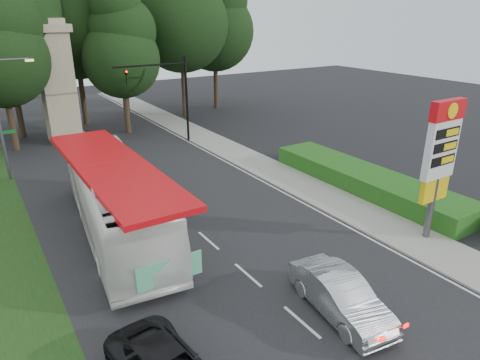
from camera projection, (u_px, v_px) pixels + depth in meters
ground at (311, 331)px, 14.95m from camera, size 120.00×120.00×0.00m
road_surface at (171, 208)px, 24.38m from camera, size 14.00×80.00×0.02m
sidewalk_right at (288, 178)px, 28.62m from camera, size 3.00×80.00×0.12m
hedge at (366, 180)px, 26.78m from camera, size 3.00×14.00×1.20m
gas_station_pylon at (441, 152)px, 19.51m from camera, size 2.10×0.45×6.85m
traffic_signal_mast at (172, 88)px, 34.96m from camera, size 6.10×0.35×7.20m
streetlight_signs at (1, 113)px, 27.15m from camera, size 2.75×0.98×8.00m
monument at (57, 81)px, 35.68m from camera, size 3.00×3.00×10.05m
tree_center_right at (71, 6)px, 38.97m from camera, size 9.24×9.24×18.15m
tree_east_near at (119, 21)px, 43.53m from camera, size 8.12×8.12×15.95m
tree_east_mid at (180, 3)px, 42.28m from camera, size 9.52×9.52×18.70m
tree_far_east at (214, 14)px, 46.72m from camera, size 8.68×8.68×17.05m
tree_monument_right at (120, 43)px, 36.99m from camera, size 6.72×6.72×13.20m
transit_bus at (115, 199)px, 20.97m from camera, size 4.55×13.54×3.70m
sedan_silver at (340, 295)px, 15.56m from camera, size 2.23×4.86×1.55m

